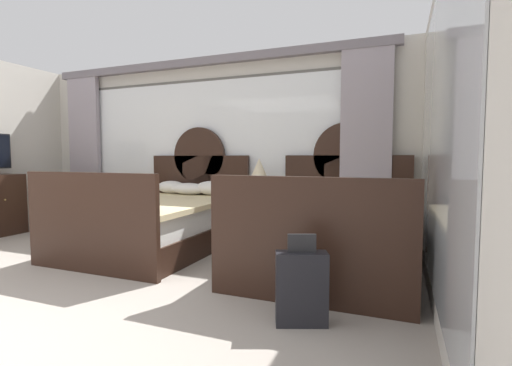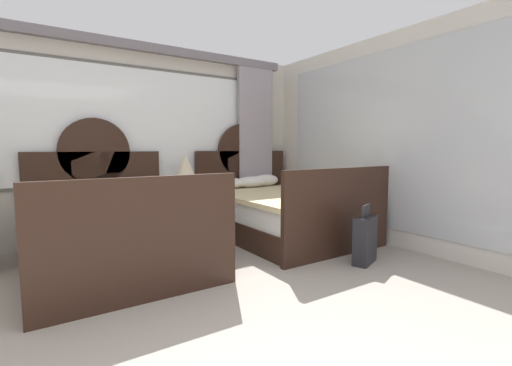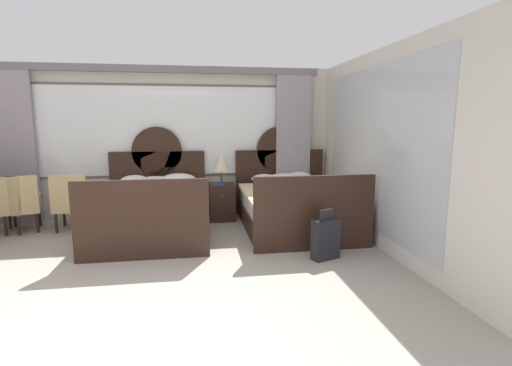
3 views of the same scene
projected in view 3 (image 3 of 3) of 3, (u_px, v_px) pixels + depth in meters
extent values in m
plane|color=#9E9389|center=(126.00, 339.00, 3.07)|extent=(24.00, 24.00, 0.00)
cube|color=beige|center=(162.00, 143.00, 6.86)|extent=(6.14, 0.07, 2.70)
cube|color=#5B5954|center=(161.00, 131.00, 6.78)|extent=(4.48, 0.02, 1.64)
cube|color=white|center=(161.00, 131.00, 6.77)|extent=(4.40, 0.02, 1.56)
cube|color=#998E99|center=(15.00, 147.00, 6.36)|extent=(0.65, 0.08, 2.60)
cube|color=#998E99|center=(293.00, 145.00, 7.10)|extent=(0.65, 0.08, 2.60)
cube|color=slate|center=(159.00, 69.00, 6.52)|extent=(5.64, 0.10, 0.12)
cube|color=beige|center=(388.00, 151.00, 5.02)|extent=(0.07, 4.68, 2.70)
cube|color=#B2B7BC|center=(374.00, 149.00, 5.31)|extent=(0.01, 3.27, 2.27)
cube|color=black|center=(153.00, 225.00, 5.86)|extent=(1.58, 2.11, 0.30)
cube|color=white|center=(152.00, 207.00, 5.81)|extent=(1.52, 2.01, 0.26)
cube|color=beige|center=(151.00, 198.00, 5.71)|extent=(1.62, 1.91, 0.06)
cube|color=black|center=(158.00, 185.00, 6.85)|extent=(1.66, 0.06, 1.20)
cylinder|color=black|center=(157.00, 151.00, 6.75)|extent=(0.87, 0.06, 0.87)
cube|color=black|center=(142.00, 220.00, 4.74)|extent=(1.66, 0.06, 1.03)
ellipsoid|color=white|center=(135.00, 181.00, 6.57)|extent=(0.47, 0.30, 0.19)
ellipsoid|color=white|center=(155.00, 181.00, 6.57)|extent=(0.60, 0.32, 0.17)
ellipsoid|color=white|center=(179.00, 179.00, 6.67)|extent=(0.59, 0.33, 0.21)
cube|color=black|center=(294.00, 219.00, 6.20)|extent=(1.58, 2.11, 0.30)
cube|color=white|center=(294.00, 203.00, 6.16)|extent=(1.52, 2.01, 0.26)
cube|color=beige|center=(295.00, 194.00, 6.05)|extent=(1.62, 1.91, 0.06)
cube|color=black|center=(279.00, 182.00, 7.19)|extent=(1.66, 0.06, 1.20)
cylinder|color=black|center=(280.00, 150.00, 7.09)|extent=(0.87, 0.06, 0.87)
cube|color=black|center=(315.00, 214.00, 5.08)|extent=(1.66, 0.06, 1.03)
ellipsoid|color=white|center=(264.00, 179.00, 6.90)|extent=(0.46, 0.34, 0.16)
ellipsoid|color=white|center=(284.00, 178.00, 6.93)|extent=(0.59, 0.32, 0.17)
ellipsoid|color=white|center=(299.00, 177.00, 7.01)|extent=(0.46, 0.30, 0.19)
cube|color=black|center=(222.00, 202.00, 6.74)|extent=(0.44, 0.44, 0.65)
sphere|color=tan|center=(223.00, 196.00, 6.49)|extent=(0.02, 0.02, 0.02)
cylinder|color=brown|center=(222.00, 183.00, 6.70)|extent=(0.14, 0.14, 0.02)
cylinder|color=brown|center=(221.00, 177.00, 6.68)|extent=(0.03, 0.03, 0.20)
cone|color=beige|center=(221.00, 163.00, 6.64)|extent=(0.27, 0.27, 0.30)
cube|color=navy|center=(218.00, 184.00, 6.59)|extent=(0.18, 0.26, 0.03)
cube|color=tan|center=(73.00, 207.00, 6.15)|extent=(0.54, 0.54, 0.10)
cube|color=tan|center=(68.00, 191.00, 5.89)|extent=(0.53, 0.10, 0.50)
cube|color=tan|center=(88.00, 198.00, 6.18)|extent=(0.08, 0.47, 0.16)
cube|color=tan|center=(57.00, 199.00, 6.09)|extent=(0.08, 0.47, 0.16)
cylinder|color=black|center=(91.00, 215.00, 6.43)|extent=(0.04, 0.04, 0.32)
cylinder|color=black|center=(64.00, 217.00, 6.35)|extent=(0.04, 0.04, 0.32)
cylinder|color=black|center=(85.00, 222.00, 6.02)|extent=(0.04, 0.04, 0.32)
cylinder|color=black|center=(56.00, 223.00, 5.94)|extent=(0.04, 0.04, 0.32)
cube|color=tan|center=(22.00, 208.00, 6.04)|extent=(0.65, 0.65, 0.10)
cube|color=tan|center=(19.00, 192.00, 5.79)|extent=(0.53, 0.22, 0.50)
cube|color=tan|center=(38.00, 199.00, 6.11)|extent=(0.19, 0.47, 0.16)
cube|color=tan|center=(4.00, 202.00, 5.92)|extent=(0.19, 0.47, 0.16)
cylinder|color=black|center=(40.00, 217.00, 6.35)|extent=(0.04, 0.04, 0.32)
cylinder|color=black|center=(10.00, 219.00, 6.17)|extent=(0.04, 0.04, 0.32)
cylinder|color=black|center=(38.00, 223.00, 5.97)|extent=(0.04, 0.04, 0.32)
cylinder|color=black|center=(6.00, 226.00, 5.79)|extent=(0.04, 0.04, 0.32)
cube|color=tan|center=(15.00, 209.00, 6.02)|extent=(0.65, 0.65, 0.10)
cube|color=tan|center=(2.00, 193.00, 5.76)|extent=(0.52, 0.23, 0.50)
cube|color=tan|center=(28.00, 201.00, 5.97)|extent=(0.20, 0.47, 0.16)
cube|color=tan|center=(1.00, 200.00, 6.03)|extent=(0.20, 0.47, 0.16)
cylinder|color=black|center=(38.00, 219.00, 6.23)|extent=(0.04, 0.04, 0.32)
cylinder|color=black|center=(15.00, 218.00, 6.29)|extent=(0.04, 0.04, 0.32)
cylinder|color=black|center=(19.00, 225.00, 5.82)|extent=(0.04, 0.04, 0.32)
cube|color=black|center=(326.00, 239.00, 4.81)|extent=(0.39, 0.27, 0.52)
cube|color=#232326|center=(326.00, 215.00, 4.76)|extent=(0.19, 0.09, 0.13)
cylinder|color=black|center=(316.00, 259.00, 4.78)|extent=(0.05, 0.04, 0.05)
cylinder|color=black|center=(334.00, 255.00, 4.92)|extent=(0.05, 0.04, 0.05)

